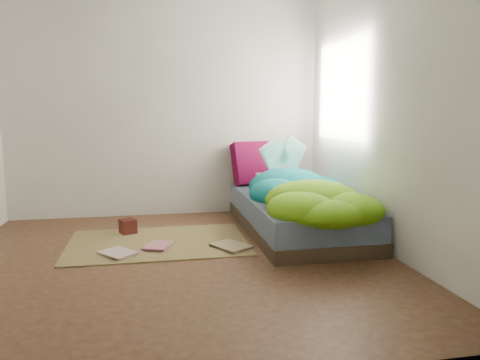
{
  "coord_description": "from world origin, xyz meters",
  "views": [
    {
      "loc": [
        -0.21,
        -3.64,
        1.21
      ],
      "look_at": [
        0.65,
        0.75,
        0.53
      ],
      "focal_mm": 35.0,
      "sensor_mm": 36.0,
      "label": 1
    }
  ],
  "objects_px": {
    "floor_book_a": "(107,256)",
    "pillow_magenta": "(254,163)",
    "bed": "(296,215)",
    "wooden_box": "(128,226)",
    "floor_book_b": "(147,245)",
    "open_book": "(284,145)"
  },
  "relations": [
    {
      "from": "floor_book_a",
      "to": "pillow_magenta",
      "type": "bearing_deg",
      "value": 3.26
    },
    {
      "from": "pillow_magenta",
      "to": "bed",
      "type": "bearing_deg",
      "value": -88.46
    },
    {
      "from": "pillow_magenta",
      "to": "floor_book_a",
      "type": "height_order",
      "value": "pillow_magenta"
    },
    {
      "from": "wooden_box",
      "to": "floor_book_b",
      "type": "bearing_deg",
      "value": -70.24
    },
    {
      "from": "pillow_magenta",
      "to": "open_book",
      "type": "bearing_deg",
      "value": -72.05
    },
    {
      "from": "floor_book_b",
      "to": "open_book",
      "type": "bearing_deg",
      "value": 50.49
    },
    {
      "from": "pillow_magenta",
      "to": "floor_book_a",
      "type": "bearing_deg",
      "value": -149.88
    },
    {
      "from": "open_book",
      "to": "wooden_box",
      "type": "relative_size",
      "value": 3.51
    },
    {
      "from": "pillow_magenta",
      "to": "floor_book_b",
      "type": "height_order",
      "value": "pillow_magenta"
    },
    {
      "from": "wooden_box",
      "to": "floor_book_b",
      "type": "distance_m",
      "value": 0.53
    },
    {
      "from": "pillow_magenta",
      "to": "floor_book_a",
      "type": "relative_size",
      "value": 1.67
    },
    {
      "from": "wooden_box",
      "to": "floor_book_a",
      "type": "bearing_deg",
      "value": -100.53
    },
    {
      "from": "pillow_magenta",
      "to": "wooden_box",
      "type": "height_order",
      "value": "pillow_magenta"
    },
    {
      "from": "floor_book_a",
      "to": "floor_book_b",
      "type": "height_order",
      "value": "floor_book_b"
    },
    {
      "from": "pillow_magenta",
      "to": "wooden_box",
      "type": "bearing_deg",
      "value": -166.39
    },
    {
      "from": "bed",
      "to": "open_book",
      "type": "distance_m",
      "value": 0.83
    },
    {
      "from": "pillow_magenta",
      "to": "floor_book_b",
      "type": "bearing_deg",
      "value": -148.67
    },
    {
      "from": "pillow_magenta",
      "to": "floor_book_a",
      "type": "xyz_separation_m",
      "value": [
        -1.55,
        -1.46,
        -0.56
      ]
    },
    {
      "from": "open_book",
      "to": "floor_book_b",
      "type": "height_order",
      "value": "open_book"
    },
    {
      "from": "floor_book_a",
      "to": "floor_book_b",
      "type": "distance_m",
      "value": 0.4
    },
    {
      "from": "open_book",
      "to": "wooden_box",
      "type": "bearing_deg",
      "value": 169.76
    },
    {
      "from": "wooden_box",
      "to": "floor_book_b",
      "type": "xyz_separation_m",
      "value": [
        0.18,
        -0.5,
        -0.06
      ]
    }
  ]
}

